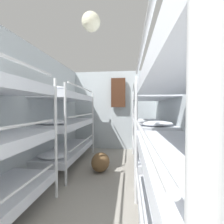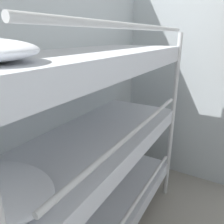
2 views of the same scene
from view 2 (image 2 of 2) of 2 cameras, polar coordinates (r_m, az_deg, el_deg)
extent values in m
cylinder|color=silver|center=(2.36, 15.39, -2.71)|extent=(0.04, 0.04, 1.77)
cube|color=silver|center=(2.05, -4.77, -24.39)|extent=(0.71, 1.93, 0.13)
cylinder|color=silver|center=(1.78, 5.33, -23.57)|extent=(0.03, 1.64, 0.03)
cube|color=silver|center=(1.68, -5.37, -8.73)|extent=(0.71, 1.93, 0.13)
ellipsoid|color=white|center=(1.20, -27.03, -17.37)|extent=(0.57, 0.40, 0.09)
cylinder|color=silver|center=(1.43, 6.11, -4.80)|extent=(0.03, 1.64, 0.03)
cube|color=silver|center=(1.49, -6.14, 13.06)|extent=(0.71, 1.93, 0.13)
cylinder|color=silver|center=(1.30, 7.15, 21.21)|extent=(0.03, 1.64, 0.03)
camera|label=1|loc=(2.28, -162.39, -28.74)|focal=24.00mm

